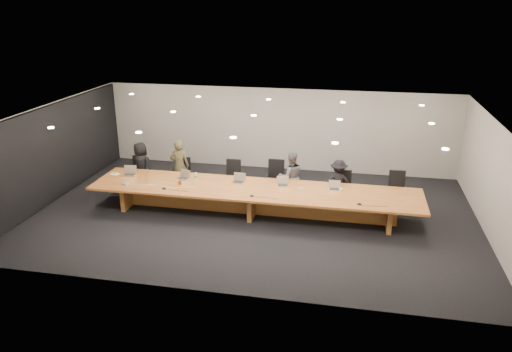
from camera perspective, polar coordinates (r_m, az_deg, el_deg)
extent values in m
plane|color=black|center=(13.85, -0.25, -4.31)|extent=(12.00, 12.00, 0.00)
cube|color=beige|center=(17.12, 2.47, 5.36)|extent=(12.00, 0.02, 2.80)
cube|color=black|center=(15.63, -22.13, 2.38)|extent=(0.08, 7.84, 2.74)
cube|color=brown|center=(13.58, -0.25, -1.53)|extent=(9.00, 1.80, 0.06)
cube|color=brown|center=(13.72, -0.25, -2.99)|extent=(7.65, 0.15, 0.69)
cube|color=brown|center=(14.82, -14.02, -1.83)|extent=(0.12, 1.26, 0.69)
cube|color=brown|center=(13.72, -0.25, -2.99)|extent=(0.12, 1.26, 0.69)
cube|color=brown|center=(13.51, 14.91, -4.06)|extent=(0.12, 1.26, 0.69)
imported|color=black|center=(15.87, -12.98, 1.20)|extent=(0.82, 0.65, 1.47)
imported|color=#3D3821|center=(15.38, -8.74, 1.16)|extent=(0.64, 0.47, 1.61)
imported|color=#4F4F52|center=(14.48, 4.00, -0.09)|extent=(0.87, 0.78, 1.49)
imported|color=black|center=(14.41, 9.38, -0.73)|extent=(0.87, 0.50, 1.34)
cylinder|color=silver|center=(14.23, -6.87, -0.06)|extent=(0.09, 0.09, 0.22)
cylinder|color=brown|center=(13.99, -8.70, -0.74)|extent=(0.11, 0.11, 0.11)
cone|color=white|center=(13.44, 5.08, -1.53)|extent=(0.07, 0.07, 0.08)
cone|color=white|center=(13.54, 9.66, -1.55)|extent=(0.09, 0.09, 0.09)
cube|color=white|center=(15.22, -15.81, 0.24)|extent=(0.27, 0.24, 0.01)
cube|color=#69CD36|center=(15.24, -15.84, 0.32)|extent=(0.16, 0.13, 0.02)
cube|color=silver|center=(14.31, -14.66, -0.87)|extent=(0.27, 0.24, 0.03)
cone|color=black|center=(13.75, -10.47, -1.39)|extent=(0.14, 0.14, 0.03)
cone|color=black|center=(13.03, -0.48, -2.25)|extent=(0.13, 0.13, 0.03)
cone|color=black|center=(12.79, 11.74, -3.12)|extent=(0.17, 0.17, 0.03)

